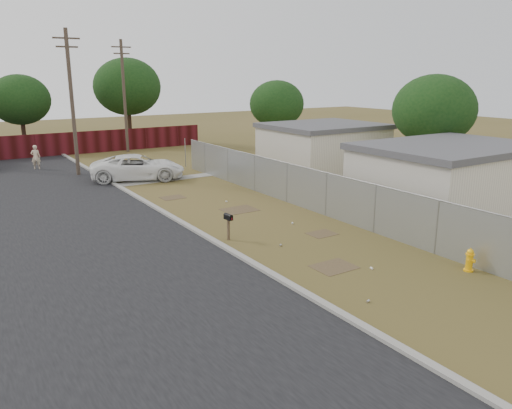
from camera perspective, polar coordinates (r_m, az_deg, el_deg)
ground at (r=21.28m, az=1.58°, el=-2.52°), size 120.00×120.00×0.00m
street at (r=26.02m, az=-21.31°, el=-0.30°), size 15.10×60.00×0.12m
chainlink_fence at (r=23.67m, az=6.43°, el=1.17°), size 0.10×27.06×2.02m
privacy_fence at (r=42.46m, az=-25.25°, el=5.97°), size 30.00×0.12×1.80m
utility_poles at (r=38.27m, az=-21.42°, el=11.29°), size 12.60×8.24×9.00m
houses at (r=29.46m, az=13.87°, el=5.00°), size 9.30×17.24×3.10m
horizon_trees at (r=42.20m, az=-16.15°, el=11.84°), size 33.32×31.94×7.78m
fire_hydrant at (r=17.88m, az=23.22°, el=-5.87°), size 0.40×0.40×0.80m
mailbox at (r=19.35m, az=-3.18°, el=-1.70°), size 0.20×0.46×1.06m
pickup_truck at (r=31.44m, az=-13.34°, el=4.17°), size 6.13×4.40×1.55m
pedestrian at (r=37.19m, az=-23.87°, el=4.97°), size 0.70×0.57×1.66m
scattered_litter at (r=19.39m, az=4.76°, el=-4.17°), size 2.94×12.30×0.07m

